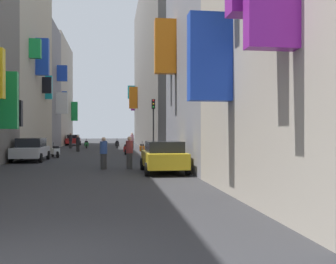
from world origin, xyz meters
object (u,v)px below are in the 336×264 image
(pedestrian_far_away, at_px, (132,141))
(pedestrian_mid_street, at_px, (104,153))
(parked_car_yellow, at_px, (164,156))
(parked_car_red, at_px, (73,140))
(scooter_white, at_px, (55,151))
(scooter_silver, at_px, (104,144))
(scooter_orange, at_px, (142,149))
(scooter_black, at_px, (117,144))
(traffic_light_near_corner, at_px, (153,118))
(parked_car_silver, at_px, (31,149))
(pedestrian_near_left, at_px, (71,141))
(pedestrian_near_right, at_px, (129,153))
(scooter_green, at_px, (86,144))
(pedestrian_crossing, at_px, (78,143))
(scooter_red, at_px, (127,149))

(pedestrian_far_away, bearing_deg, pedestrian_mid_street, -96.38)
(parked_car_yellow, height_order, pedestrian_far_away, pedestrian_far_away)
(parked_car_red, relative_size, scooter_white, 2.15)
(scooter_silver, bearing_deg, scooter_orange, -73.87)
(scooter_white, relative_size, scooter_black, 0.98)
(traffic_light_near_corner, bearing_deg, scooter_black, 99.31)
(parked_car_silver, relative_size, pedestrian_near_left, 2.48)
(scooter_white, relative_size, pedestrian_near_right, 1.07)
(parked_car_yellow, distance_m, parked_car_silver, 11.47)
(scooter_black, relative_size, scooter_orange, 0.99)
(scooter_green, distance_m, pedestrian_crossing, 7.36)
(traffic_light_near_corner, bearing_deg, scooter_white, -179.54)
(scooter_red, distance_m, pedestrian_near_left, 13.79)
(parked_car_yellow, relative_size, pedestrian_mid_street, 2.48)
(scooter_black, xyz_separation_m, pedestrian_near_right, (0.36, -25.77, 0.38))
(scooter_green, distance_m, scooter_orange, 13.33)
(parked_car_red, xyz_separation_m, pedestrian_near_right, (6.29, -35.25, 0.08))
(pedestrian_near_left, bearing_deg, scooter_green, 7.13)
(scooter_silver, height_order, pedestrian_near_right, pedestrian_near_right)
(pedestrian_near_right, xyz_separation_m, traffic_light_near_corner, (2.26, 9.76, 2.18))
(parked_car_red, distance_m, pedestrian_mid_street, 35.73)
(parked_car_red, xyz_separation_m, scooter_green, (2.43, -9.82, -0.31))
(parked_car_silver, height_order, traffic_light_near_corner, traffic_light_near_corner)
(scooter_orange, bearing_deg, scooter_green, 114.40)
(scooter_orange, bearing_deg, parked_car_yellow, -90.44)
(parked_car_yellow, relative_size, scooter_black, 2.21)
(scooter_white, xyz_separation_m, scooter_red, (5.51, 3.10, -0.00))
(scooter_red, bearing_deg, traffic_light_near_corner, -57.92)
(pedestrian_near_right, distance_m, pedestrian_far_away, 23.18)
(traffic_light_near_corner, bearing_deg, scooter_orange, 99.90)
(scooter_black, distance_m, pedestrian_near_right, 25.78)
(scooter_green, xyz_separation_m, scooter_red, (4.22, -12.64, -0.00))
(scooter_black, relative_size, pedestrian_far_away, 1.04)
(pedestrian_near_left, relative_size, pedestrian_near_right, 1.04)
(scooter_orange, height_order, pedestrian_near_left, pedestrian_near_left)
(scooter_red, distance_m, pedestrian_crossing, 6.99)
(scooter_white, xyz_separation_m, scooter_orange, (6.80, 3.60, -0.00))
(scooter_black, xyz_separation_m, scooter_orange, (2.01, -12.48, 0.00))
(parked_car_silver, distance_m, pedestrian_crossing, 12.06)
(scooter_silver, relative_size, scooter_green, 1.06)
(scooter_silver, relative_size, scooter_white, 1.07)
(pedestrian_near_right, bearing_deg, scooter_black, 90.80)
(scooter_silver, bearing_deg, pedestrian_crossing, -108.31)
(scooter_white, height_order, pedestrian_crossing, pedestrian_crossing)
(scooter_white, distance_m, pedestrian_far_away, 14.90)
(scooter_silver, distance_m, pedestrian_crossing, 7.57)
(parked_car_red, distance_m, pedestrian_far_away, 14.27)
(parked_car_yellow, xyz_separation_m, scooter_orange, (0.12, 15.56, -0.33))
(scooter_silver, height_order, scooter_green, same)
(scooter_black, distance_m, pedestrian_crossing, 8.59)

